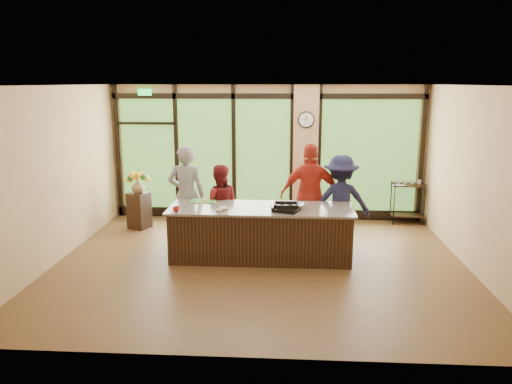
# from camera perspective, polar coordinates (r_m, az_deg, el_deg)

# --- Properties ---
(floor) EXTENTS (7.00, 7.00, 0.00)m
(floor) POSITION_cam_1_polar(r_m,az_deg,el_deg) (8.66, 0.43, -8.17)
(floor) COLOR brown
(floor) RESTS_ON ground
(ceiling) EXTENTS (7.00, 7.00, 0.00)m
(ceiling) POSITION_cam_1_polar(r_m,az_deg,el_deg) (8.10, 0.47, 12.10)
(ceiling) COLOR white
(ceiling) RESTS_ON back_wall
(back_wall) EXTENTS (7.00, 0.00, 7.00)m
(back_wall) POSITION_cam_1_polar(r_m,az_deg,el_deg) (11.21, 1.30, 4.50)
(back_wall) COLOR tan
(back_wall) RESTS_ON floor
(left_wall) EXTENTS (0.00, 6.00, 6.00)m
(left_wall) POSITION_cam_1_polar(r_m,az_deg,el_deg) (9.13, -22.06, 1.77)
(left_wall) COLOR tan
(left_wall) RESTS_ON floor
(right_wall) EXTENTS (0.00, 6.00, 6.00)m
(right_wall) POSITION_cam_1_polar(r_m,az_deg,el_deg) (8.79, 23.89, 1.22)
(right_wall) COLOR tan
(right_wall) RESTS_ON floor
(window_wall) EXTENTS (6.90, 0.12, 3.00)m
(window_wall) POSITION_cam_1_polar(r_m,az_deg,el_deg) (11.17, 2.12, 3.93)
(window_wall) COLOR tan
(window_wall) RESTS_ON floor
(island_base) EXTENTS (3.10, 1.00, 0.88)m
(island_base) POSITION_cam_1_polar(r_m,az_deg,el_deg) (8.80, 0.55, -4.80)
(island_base) COLOR black
(island_base) RESTS_ON floor
(countertop) EXTENTS (3.20, 1.10, 0.04)m
(countertop) POSITION_cam_1_polar(r_m,az_deg,el_deg) (8.67, 0.55, -1.90)
(countertop) COLOR gray
(countertop) RESTS_ON island_base
(wall_clock) EXTENTS (0.36, 0.04, 0.36)m
(wall_clock) POSITION_cam_1_polar(r_m,az_deg,el_deg) (11.00, 5.76, 8.22)
(wall_clock) COLOR black
(wall_clock) RESTS_ON window_wall
(cook_left) EXTENTS (0.71, 0.48, 1.91)m
(cook_left) POSITION_cam_1_polar(r_m,az_deg,el_deg) (9.54, -7.95, -0.36)
(cook_left) COLOR gray
(cook_left) RESTS_ON floor
(cook_midleft) EXTENTS (0.82, 0.67, 1.55)m
(cook_midleft) POSITION_cam_1_polar(r_m,az_deg,el_deg) (9.47, -4.21, -1.49)
(cook_midleft) COLOR maroon
(cook_midleft) RESTS_ON floor
(cook_midright) EXTENTS (1.14, 0.48, 1.95)m
(cook_midright) POSITION_cam_1_polar(r_m,az_deg,el_deg) (9.41, 6.28, -0.37)
(cook_midright) COLOR #A9291A
(cook_midright) RESTS_ON floor
(cook_right) EXTENTS (1.16, 0.70, 1.74)m
(cook_right) POSITION_cam_1_polar(r_m,az_deg,el_deg) (9.43, 9.62, -1.07)
(cook_right) COLOR #1A1A3A
(cook_right) RESTS_ON floor
(roasting_pan) EXTENTS (0.50, 0.45, 0.07)m
(roasting_pan) POSITION_cam_1_polar(r_m,az_deg,el_deg) (8.41, 3.46, -1.97)
(roasting_pan) COLOR black
(roasting_pan) RESTS_ON countertop
(mixing_bowl) EXTENTS (0.37, 0.37, 0.08)m
(mixing_bowl) POSITION_cam_1_polar(r_m,az_deg,el_deg) (8.63, 4.48, -1.60)
(mixing_bowl) COLOR silver
(mixing_bowl) RESTS_ON countertop
(cutting_board_left) EXTENTS (0.45, 0.34, 0.01)m
(cutting_board_left) POSITION_cam_1_polar(r_m,az_deg,el_deg) (9.16, -6.09, -1.03)
(cutting_board_left) COLOR green
(cutting_board_left) RESTS_ON countertop
(cutting_board_center) EXTENTS (0.41, 0.35, 0.01)m
(cutting_board_center) POSITION_cam_1_polar(r_m,az_deg,el_deg) (9.11, -5.75, -1.10)
(cutting_board_center) COLOR yellow
(cutting_board_center) RESTS_ON countertop
(cutting_board_right) EXTENTS (0.50, 0.42, 0.01)m
(cutting_board_right) POSITION_cam_1_polar(r_m,az_deg,el_deg) (8.62, 3.30, -1.82)
(cutting_board_right) COLOR yellow
(cutting_board_right) RESTS_ON countertop
(prep_bowl_near) EXTENTS (0.17, 0.17, 0.05)m
(prep_bowl_near) POSITION_cam_1_polar(r_m,az_deg,el_deg) (8.53, -3.72, -1.86)
(prep_bowl_near) COLOR white
(prep_bowl_near) RESTS_ON countertop
(prep_bowl_mid) EXTENTS (0.17, 0.17, 0.04)m
(prep_bowl_mid) POSITION_cam_1_polar(r_m,az_deg,el_deg) (8.43, -4.21, -2.08)
(prep_bowl_mid) COLOR white
(prep_bowl_mid) RESTS_ON countertop
(prep_bowl_far) EXTENTS (0.16, 0.16, 0.04)m
(prep_bowl_far) POSITION_cam_1_polar(r_m,az_deg,el_deg) (8.78, 3.80, -1.50)
(prep_bowl_far) COLOR white
(prep_bowl_far) RESTS_ON countertop
(red_ramekin) EXTENTS (0.13, 0.13, 0.09)m
(red_ramekin) POSITION_cam_1_polar(r_m,az_deg,el_deg) (8.47, -9.10, -1.97)
(red_ramekin) COLOR #AD1811
(red_ramekin) RESTS_ON countertop
(flower_stand) EXTENTS (0.50, 0.50, 0.77)m
(flower_stand) POSITION_cam_1_polar(r_m,az_deg,el_deg) (10.89, -13.20, -2.06)
(flower_stand) COLOR black
(flower_stand) RESTS_ON floor
(flower_vase) EXTENTS (0.34, 0.34, 0.29)m
(flower_vase) POSITION_cam_1_polar(r_m,az_deg,el_deg) (10.77, -13.34, 0.66)
(flower_vase) COLOR olive
(flower_vase) RESTS_ON flower_stand
(bar_cart) EXTENTS (0.73, 0.45, 0.97)m
(bar_cart) POSITION_cam_1_polar(r_m,az_deg,el_deg) (11.43, 16.94, -0.57)
(bar_cart) COLOR black
(bar_cart) RESTS_ON floor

